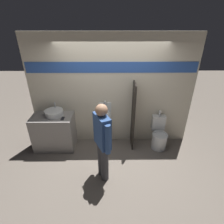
# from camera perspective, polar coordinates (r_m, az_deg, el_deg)

# --- Properties ---
(ground_plane) EXTENTS (16.00, 16.00, 0.00)m
(ground_plane) POSITION_cam_1_polar(r_m,az_deg,el_deg) (4.40, 0.02, -13.27)
(ground_plane) COLOR #70665B
(display_wall) EXTENTS (3.91, 0.07, 2.70)m
(display_wall) POSITION_cam_1_polar(r_m,az_deg,el_deg) (4.21, -0.05, 6.46)
(display_wall) COLOR beige
(display_wall) RESTS_ON ground_plane
(sink_counter) EXTENTS (0.97, 0.58, 0.89)m
(sink_counter) POSITION_cam_1_polar(r_m,az_deg,el_deg) (4.57, -18.28, -6.20)
(sink_counter) COLOR gray
(sink_counter) RESTS_ON ground_plane
(sink_basin) EXTENTS (0.43, 0.43, 0.27)m
(sink_basin) POSITION_cam_1_polar(r_m,az_deg,el_deg) (4.35, -18.42, -0.21)
(sink_basin) COLOR silver
(sink_basin) RESTS_ON sink_counter
(cell_phone) EXTENTS (0.07, 0.14, 0.01)m
(cell_phone) POSITION_cam_1_polar(r_m,az_deg,el_deg) (4.16, -15.81, -2.03)
(cell_phone) COLOR black
(cell_phone) RESTS_ON sink_counter
(divider_near_counter) EXTENTS (0.03, 0.45, 1.67)m
(divider_near_counter) POSITION_cam_1_polar(r_m,az_deg,el_deg) (4.24, 6.88, -1.45)
(divider_near_counter) COLOR #28231E
(divider_near_counter) RESTS_ON ground_plane
(urinal_near_counter) EXTENTS (0.31, 0.28, 1.16)m
(urinal_near_counter) POSITION_cam_1_polar(r_m,az_deg,el_deg) (4.31, -2.24, -1.56)
(urinal_near_counter) COLOR silver
(urinal_near_counter) RESTS_ON ground_plane
(toilet) EXTENTS (0.39, 0.55, 0.92)m
(toilet) POSITION_cam_1_polar(r_m,az_deg,el_deg) (4.59, 15.06, -7.55)
(toilet) COLOR silver
(toilet) RESTS_ON ground_plane
(person_in_vest) EXTENTS (0.35, 0.53, 1.65)m
(person_in_vest) POSITION_cam_1_polar(r_m,az_deg,el_deg) (3.29, -3.15, -9.21)
(person_in_vest) COLOR #3D3D42
(person_in_vest) RESTS_ON ground_plane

